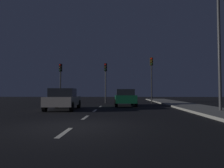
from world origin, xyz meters
TOP-DOWN VIEW (x-y plane):
  - ground_plane at (0.00, 7.00)m, footprint 80.00×80.00m
  - sidewalk_curb_right at (7.50, 7.00)m, footprint 3.00×40.00m
  - lane_stripe_nearest at (0.00, -1.20)m, footprint 0.16×1.60m
  - lane_stripe_second at (0.00, 2.60)m, footprint 0.16×1.60m
  - lane_stripe_third at (0.00, 6.40)m, footprint 0.16×1.60m
  - lane_stripe_fourth at (0.00, 10.20)m, footprint 0.16×1.60m
  - traffic_signal_left at (-5.19, 15.84)m, footprint 0.32×0.38m
  - traffic_signal_center at (0.05, 15.84)m, footprint 0.32×0.38m
  - traffic_signal_right at (5.29, 15.84)m, footprint 0.32×0.38m
  - car_stopped_ahead at (2.15, 11.04)m, footprint 2.01×3.95m
  - car_adjacent_lane at (-2.31, 6.87)m, footprint 2.14×4.19m
  - street_lamp_right at (7.49, 5.20)m, footprint 2.08×0.36m

SIDE VIEW (x-z plane):
  - ground_plane at x=0.00m, z-range 0.00..0.00m
  - lane_stripe_nearest at x=0.00m, z-range 0.00..0.01m
  - lane_stripe_second at x=0.00m, z-range 0.00..0.01m
  - lane_stripe_third at x=0.00m, z-range 0.00..0.01m
  - lane_stripe_fourth at x=0.00m, z-range 0.00..0.01m
  - sidewalk_curb_right at x=7.50m, z-range 0.00..0.15m
  - car_adjacent_lane at x=-2.31m, z-range 0.01..1.52m
  - car_stopped_ahead at x=2.15m, z-range 0.01..1.53m
  - traffic_signal_left at x=-5.19m, z-range 0.93..5.47m
  - traffic_signal_center at x=0.05m, z-range 0.93..5.50m
  - traffic_signal_right at x=5.29m, z-range 1.03..6.23m
  - street_lamp_right at x=7.49m, z-range 0.76..8.45m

